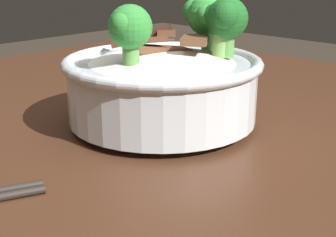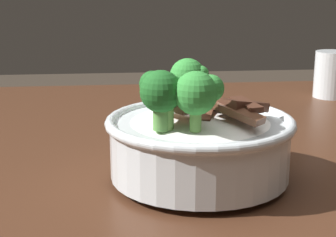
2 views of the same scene
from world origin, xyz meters
name	(u,v)px [view 2 (image 2 of 2)]	position (x,y,z in m)	size (l,w,h in m)	color
dining_table	(74,233)	(0.00, 0.00, 0.65)	(1.35, 1.09, 0.75)	#472819
rice_bowl	(198,136)	(0.16, -0.07, 0.81)	(0.23, 0.23, 0.15)	silver
drinking_glass	(331,78)	(0.51, 0.37, 0.79)	(0.07, 0.07, 0.10)	white
chopsticks_pair	(173,117)	(0.16, 0.22, 0.75)	(0.11, 0.23, 0.01)	#28231E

